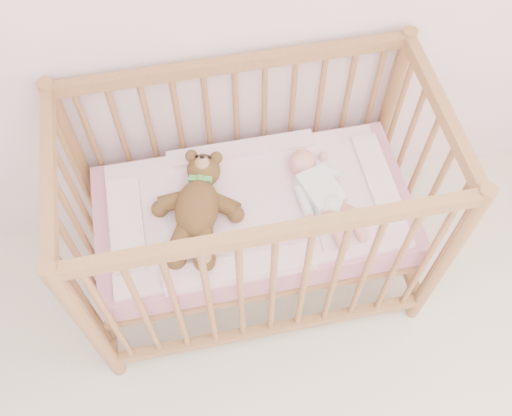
{
  "coord_description": "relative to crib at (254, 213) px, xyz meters",
  "views": [
    {
      "loc": [
        -0.21,
        0.47,
        2.42
      ],
      "look_at": [
        0.01,
        1.55,
        0.62
      ],
      "focal_mm": 40.0,
      "sensor_mm": 36.0,
      "label": 1
    }
  ],
  "objects": [
    {
      "name": "crib",
      "position": [
        0.0,
        0.0,
        0.0
      ],
      "size": [
        1.36,
        0.76,
        1.0
      ],
      "primitive_type": null,
      "color": "#AE824A",
      "rests_on": "floor"
    },
    {
      "name": "mattress",
      "position": [
        0.0,
        0.0,
        -0.01
      ],
      "size": [
        1.22,
        0.62,
        0.13
      ],
      "primitive_type": "cube",
      "color": "pink",
      "rests_on": "crib"
    },
    {
      "name": "blanket",
      "position": [
        -0.0,
        0.0,
        0.06
      ],
      "size": [
        1.1,
        0.58,
        0.06
      ],
      "primitive_type": null,
      "color": "#F8ABC4",
      "rests_on": "mattress"
    },
    {
      "name": "baby",
      "position": [
        0.25,
        -0.02,
        0.14
      ],
      "size": [
        0.35,
        0.52,
        0.11
      ],
      "primitive_type": null,
      "rotation": [
        0.0,
        0.0,
        0.28
      ],
      "color": "silver",
      "rests_on": "blanket"
    },
    {
      "name": "teddy_bear",
      "position": [
        -0.21,
        -0.02,
        0.15
      ],
      "size": [
        0.49,
        0.59,
        0.14
      ],
      "primitive_type": null,
      "rotation": [
        0.0,
        0.0,
        -0.28
      ],
      "color": "brown",
      "rests_on": "blanket"
    }
  ]
}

